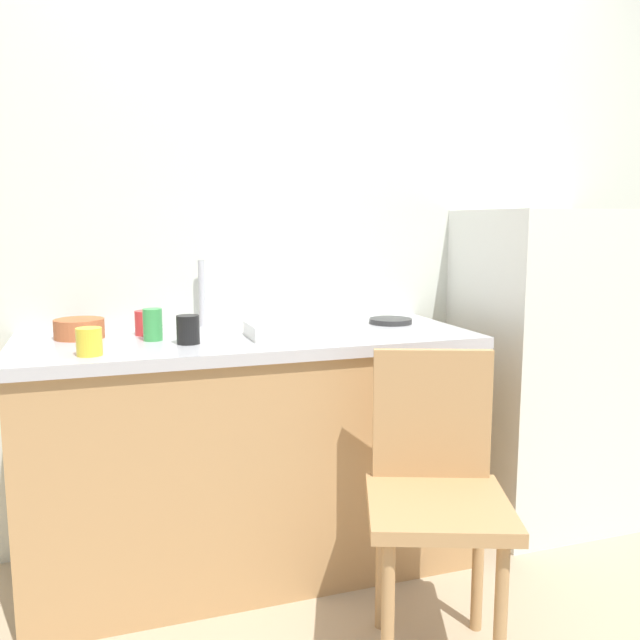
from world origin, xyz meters
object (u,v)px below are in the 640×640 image
object	(u,v)px
chair	(436,489)
dish_tray	(288,329)
refrigerator	(544,367)
cup_yellow	(89,342)
cup_red	(146,323)
terracotta_bowl	(79,329)
hotplate	(391,321)
cup_black	(188,330)
cup_green	(153,325)

from	to	relation	value
chair	dish_tray	xyz separation A→B (m)	(-0.28, 0.58, 0.40)
refrigerator	dish_tray	world-z (taller)	refrigerator
cup_yellow	cup_red	size ratio (longest dim) A/B	0.97
terracotta_bowl	hotplate	distance (m)	1.17
cup_yellow	cup_black	distance (m)	0.33
chair	cup_green	world-z (taller)	cup_green
cup_red	refrigerator	bearing A→B (deg)	-3.85
cup_black	chair	bearing A→B (deg)	-41.19
dish_tray	cup_green	size ratio (longest dim) A/B	2.56
refrigerator	cup_green	size ratio (longest dim) A/B	12.09
dish_tray	cup_green	distance (m)	0.46
cup_black	cup_red	size ratio (longest dim) A/B	1.09
terracotta_bowl	cup_green	size ratio (longest dim) A/B	1.55
cup_green	cup_red	bearing A→B (deg)	97.23
cup_green	cup_red	xyz separation A→B (m)	(-0.02, 0.12, -0.01)
terracotta_bowl	hotplate	xyz separation A→B (m)	(1.17, -0.04, -0.02)
chair	hotplate	bearing A→B (deg)	96.36
cup_green	cup_red	world-z (taller)	cup_green
hotplate	cup_black	distance (m)	0.84
refrigerator	dish_tray	distance (m)	1.18
hotplate	cup_black	bearing A→B (deg)	-167.16
cup_black	dish_tray	bearing A→B (deg)	4.97
dish_tray	cup_black	world-z (taller)	cup_black
terracotta_bowl	hotplate	size ratio (longest dim) A/B	1.00
refrigerator	cup_black	world-z (taller)	refrigerator
dish_tray	cup_yellow	bearing A→B (deg)	-168.87
cup_yellow	cup_red	world-z (taller)	cup_red
refrigerator	cup_yellow	xyz separation A→B (m)	(-1.82, -0.21, 0.25)
refrigerator	chair	xyz separation A→B (m)	(-0.87, -0.67, -0.16)
refrigerator	cup_black	xyz separation A→B (m)	(-1.51, -0.11, 0.26)
dish_tray	terracotta_bowl	distance (m)	0.72
refrigerator	hotplate	distance (m)	0.72
cup_yellow	cup_black	world-z (taller)	cup_black
cup_yellow	chair	bearing A→B (deg)	-25.74
cup_red	cup_yellow	bearing A→B (deg)	-120.33
hotplate	cup_black	xyz separation A→B (m)	(-0.82, -0.19, 0.04)
hotplate	cup_green	xyz separation A→B (m)	(-0.93, -0.09, 0.04)
hotplate	cup_yellow	xyz separation A→B (m)	(-1.13, -0.29, 0.03)
refrigerator	cup_green	bearing A→B (deg)	-179.60
cup_red	terracotta_bowl	bearing A→B (deg)	179.16
cup_green	cup_black	size ratio (longest dim) A/B	1.15
hotplate	dish_tray	bearing A→B (deg)	-161.53
chair	cup_yellow	bearing A→B (deg)	174.93
cup_green	cup_black	bearing A→B (deg)	-44.21
chair	cup_black	distance (m)	0.94
cup_yellow	hotplate	bearing A→B (deg)	14.23
dish_tray	cup_black	bearing A→B (deg)	-175.03
refrigerator	terracotta_bowl	size ratio (longest dim) A/B	7.80
cup_yellow	cup_green	size ratio (longest dim) A/B	0.78
dish_tray	cup_black	size ratio (longest dim) A/B	2.94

